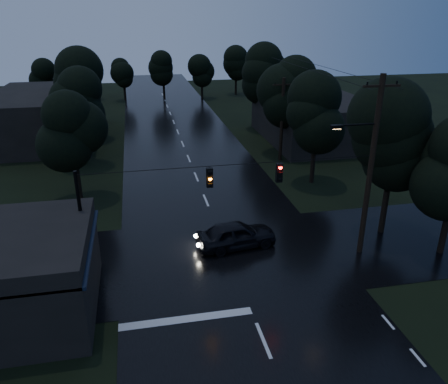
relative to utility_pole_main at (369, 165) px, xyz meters
name	(u,v)px	position (x,y,z in m)	size (l,w,h in m)	color
main_road	(189,159)	(-7.41, 19.00, -5.26)	(12.00, 120.00, 0.02)	black
cross_street	(229,256)	(-7.41, 1.00, -5.26)	(60.00, 9.00, 0.02)	black
building_far_right	(314,119)	(6.59, 23.00, -3.06)	(10.00, 14.00, 4.40)	black
building_far_left	(46,116)	(-21.41, 29.00, -2.76)	(10.00, 16.00, 5.00)	black
utility_pole_main	(369,165)	(0.00, 0.00, 0.00)	(3.50, 0.30, 10.00)	black
utility_pole_far	(282,119)	(0.89, 17.00, -1.38)	(2.00, 0.30, 7.50)	black
anchor_pole_left	(83,229)	(-14.91, 0.00, -2.26)	(0.18, 0.18, 6.00)	black
span_signals	(244,174)	(-6.85, -0.01, -0.01)	(15.00, 0.37, 1.12)	black
tree_corner_near	(395,139)	(2.59, 2.00, 0.74)	(4.48, 4.48, 9.44)	black
tree_left_a	(71,130)	(-16.41, 11.00, -0.02)	(3.92, 3.92, 8.26)	black
tree_left_b	(74,103)	(-17.01, 19.00, 0.36)	(4.20, 4.20, 8.85)	black
tree_left_c	(79,82)	(-17.61, 29.00, 0.74)	(4.48, 4.48, 9.44)	black
tree_right_a	(317,113)	(1.59, 11.00, 0.36)	(4.20, 4.20, 8.85)	black
tree_right_b	(290,91)	(2.19, 19.00, 0.74)	(4.48, 4.48, 9.44)	black
tree_right_c	(265,73)	(2.79, 29.00, 1.11)	(4.76, 4.76, 10.03)	black
car	(236,235)	(-6.74, 1.98, -4.47)	(1.87, 4.64, 1.58)	black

